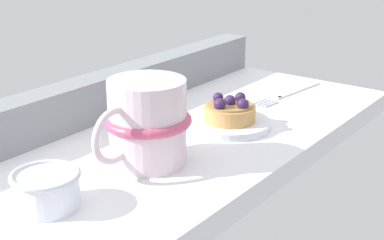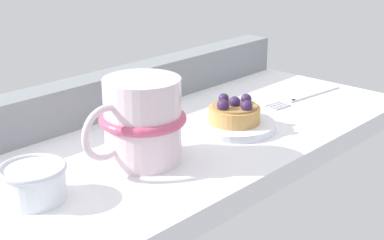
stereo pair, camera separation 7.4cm
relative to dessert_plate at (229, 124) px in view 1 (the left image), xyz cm
name	(u,v)px [view 1 (the left image)]	position (x,y,z in cm)	size (l,w,h in cm)	color
ground_plane	(187,141)	(-4.66, 3.97, -1.99)	(69.22, 32.32, 3.01)	white
window_rail_back	(113,92)	(-4.66, 17.85, 2.60)	(67.84, 4.57, 6.17)	gray
dessert_plate	(229,124)	(0.00, 0.00, 0.00)	(11.48, 11.48, 1.04)	silver
raspberry_tart	(230,111)	(-0.02, -0.02, 1.98)	(7.16, 7.16, 3.78)	tan
coffee_mug	(146,122)	(-16.04, 1.27, 4.70)	(14.17, 10.48, 10.33)	silver
dessert_fork	(290,93)	(18.78, 0.44, -0.19)	(17.26, 3.54, 0.60)	silver
sugar_bowl	(46,189)	(-30.54, 2.21, 1.58)	(7.18, 7.18, 3.86)	silver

